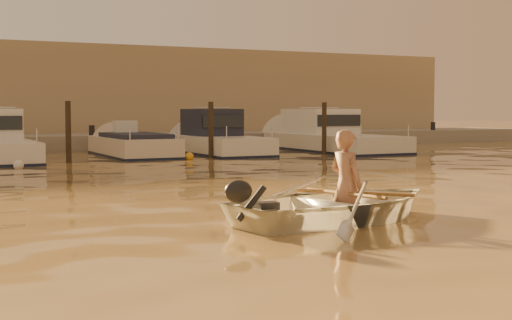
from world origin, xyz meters
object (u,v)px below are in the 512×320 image
moored_boat_4 (217,138)px  moored_boat_3 (133,150)px  moored_boat_5 (329,136)px  dinghy (341,203)px  person (346,185)px  waterfront_building (17,96)px

moored_boat_4 → moored_boat_3: bearing=180.0°
moored_boat_3 → moored_boat_4: bearing=0.0°
moored_boat_3 → moored_boat_5: (8.51, 0.00, 0.40)m
dinghy → moored_boat_3: 16.48m
person → moored_boat_3: size_ratio=0.28×
moored_boat_3 → moored_boat_4: moored_boat_4 is taller
dinghy → person: (0.10, 0.02, 0.28)m
dinghy → person: 0.30m
dinghy → moored_boat_5: bearing=-43.2°
moored_boat_4 → moored_boat_5: same height
person → moored_boat_4: moored_boat_4 is taller
moored_boat_3 → dinghy: bearing=-95.2°
moored_boat_3 → moored_boat_4: size_ratio=0.89×
person → moored_boat_5: (9.91, 16.40, 0.07)m
dinghy → moored_boat_3: size_ratio=0.62×
dinghy → moored_boat_5: moored_boat_5 is taller
moored_boat_5 → moored_boat_3: bearing=180.0°
moored_boat_5 → waterfront_building: (-11.11, 11.00, 1.77)m
moored_boat_5 → waterfront_building: size_ratio=0.19×
dinghy → waterfront_building: 27.52m
moored_boat_4 → person: bearing=-106.3°
waterfront_building → moored_boat_4: bearing=-61.5°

